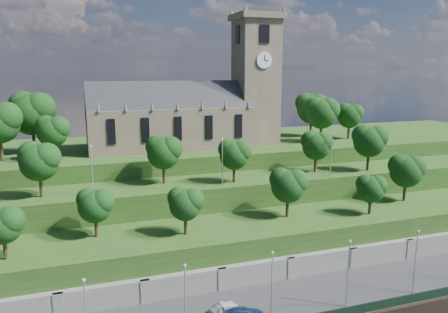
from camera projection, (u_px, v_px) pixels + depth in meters
name	position (u px, v px, depth m)	size (l,w,h in m)	color
promenade	(274.00, 310.00, 54.05)	(160.00, 12.00, 2.00)	#2D2D30
retaining_wall	(255.00, 278.00, 59.29)	(160.00, 2.10, 5.00)	slate
embankment_lower	(240.00, 250.00, 64.59)	(160.00, 12.00, 8.00)	#234416
embankment_upper	(217.00, 214.00, 74.41)	(160.00, 10.00, 12.00)	#234416
hilltop	(187.00, 177.00, 93.60)	(160.00, 32.00, 15.00)	#234416
church	(194.00, 109.00, 87.14)	(38.60, 12.35, 27.60)	brown
trees_lower	(261.00, 190.00, 64.23)	(67.30, 8.98, 8.11)	#2F2412
trees_upper	(234.00, 149.00, 72.27)	(61.84, 8.49, 8.46)	#2F2412
trees_hilltop	(173.00, 114.00, 85.07)	(76.51, 15.92, 11.41)	#2F2412
lamp_posts_promenade	(272.00, 282.00, 48.99)	(60.36, 0.36, 8.60)	#B2B2B7
lamp_posts_upper	(222.00, 158.00, 69.55)	(40.36, 0.36, 7.60)	#B2B2B7
car_middle	(224.00, 308.00, 51.66)	(1.23, 3.53, 1.16)	#9F9FA3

